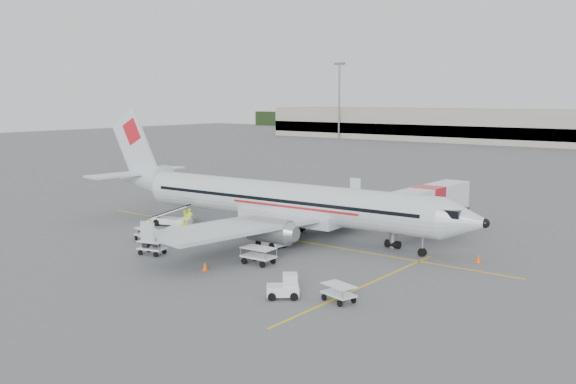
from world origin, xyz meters
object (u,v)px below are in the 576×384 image
at_px(belt_loader, 172,212).
at_px(tug_fore, 283,286).
at_px(jet_bridge, 427,211).
at_px(tug_aft, 180,228).
at_px(aircraft, 283,176).
at_px(tug_mid, 271,236).

xyz_separation_m(belt_loader, tug_fore, (22.33, -11.26, -0.57)).
xyz_separation_m(jet_bridge, tug_aft, (-17.18, -13.80, -1.39)).
xyz_separation_m(aircraft, tug_fore, (11.05, -14.19, -4.65)).
xyz_separation_m(aircraft, belt_loader, (-11.28, -2.93, -4.08)).
bearing_deg(aircraft, tug_fore, -54.63).
height_order(belt_loader, tug_aft, belt_loader).
bearing_deg(tug_aft, tug_mid, -12.20).
height_order(tug_fore, tug_aft, tug_aft).
xyz_separation_m(tug_fore, tug_aft, (-18.07, 8.28, 0.04)).
distance_m(belt_loader, tug_aft, 5.23).
distance_m(aircraft, jet_bridge, 13.25).
relative_size(aircraft, tug_aft, 18.70).
bearing_deg(tug_mid, tug_fore, -39.67).
xyz_separation_m(tug_fore, tug_mid, (-9.05, 10.05, 0.16)).
bearing_deg(tug_fore, jet_bridge, 53.17).
height_order(aircraft, belt_loader, aircraft).
relative_size(jet_bridge, belt_loader, 3.41).
distance_m(aircraft, belt_loader, 12.35).
relative_size(tug_mid, tug_aft, 1.14).
bearing_deg(tug_mid, tug_aft, -160.56).
bearing_deg(jet_bridge, aircraft, -141.15).
bearing_deg(aircraft, jet_bridge, 35.30).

